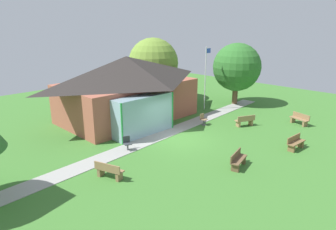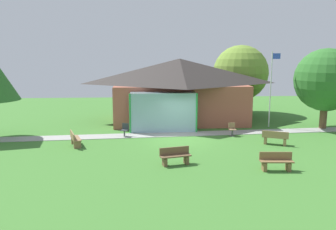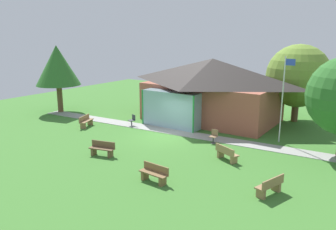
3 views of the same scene
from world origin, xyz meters
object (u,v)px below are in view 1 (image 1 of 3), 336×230
at_px(tree_east_hedge, 237,67).
at_px(bench_mid_right, 245,121).
at_px(bench_lawn_far_right, 300,119).
at_px(bench_mid_left, 109,171).
at_px(tree_behind_pavilion_right, 153,63).
at_px(bench_front_center, 238,160).
at_px(patio_chair_lawn_spare, 203,120).
at_px(patio_chair_west, 127,144).
at_px(flagpole, 206,76).
at_px(pavilion, 128,87).
at_px(bench_front_right, 295,143).

bearing_deg(tree_east_hedge, bench_mid_right, -140.59).
xyz_separation_m(bench_mid_right, bench_lawn_far_right, (3.27, -2.71, 0.00)).
height_order(bench_mid_left, tree_behind_pavilion_right, tree_behind_pavilion_right).
relative_size(bench_mid_right, bench_mid_left, 0.99).
height_order(bench_front_center, patio_chair_lawn_spare, patio_chair_lawn_spare).
bearing_deg(patio_chair_west, bench_lawn_far_right, 175.63).
relative_size(bench_front_center, tree_east_hedge, 0.27).
xyz_separation_m(bench_mid_left, tree_behind_pavilion_right, (12.65, 10.55, 3.25)).
bearing_deg(flagpole, patio_chair_lawn_spare, -142.98).
height_order(flagpole, tree_behind_pavilion_right, tree_behind_pavilion_right).
height_order(pavilion, tree_behind_pavilion_right, tree_behind_pavilion_right).
xyz_separation_m(bench_mid_right, tree_behind_pavilion_right, (0.91, 11.06, 3.25)).
bearing_deg(patio_chair_west, tree_behind_pavilion_right, -120.33).
xyz_separation_m(bench_front_center, tree_east_hedge, (11.37, 7.54, 3.09)).
relative_size(bench_front_center, patio_chair_lawn_spare, 1.82).
bearing_deg(bench_lawn_far_right, bench_mid_left, 95.78).
height_order(flagpole, tree_east_hedge, tree_east_hedge).
distance_m(bench_front_right, tree_behind_pavilion_right, 16.07).
xyz_separation_m(pavilion, bench_mid_right, (4.96, -7.64, -2.18)).
distance_m(bench_front_right, patio_chair_lawn_spare, 6.87).
distance_m(bench_mid_right, bench_lawn_far_right, 4.25).
xyz_separation_m(patio_chair_lawn_spare, tree_east_hedge, (7.12, 1.83, 3.08)).
bearing_deg(bench_front_center, patio_chair_lawn_spare, -140.48).
distance_m(bench_mid_left, patio_chair_west, 3.49).
bearing_deg(bench_front_center, bench_front_right, 151.92).
relative_size(pavilion, bench_mid_left, 7.05).
xyz_separation_m(flagpole, tree_behind_pavilion_right, (-0.57, 6.06, 0.61)).
xyz_separation_m(bench_lawn_far_right, bench_front_center, (-9.49, -0.59, 0.00)).
bearing_deg(pavilion, bench_front_right, -74.77).
distance_m(pavilion, bench_mid_right, 9.37).
xyz_separation_m(bench_lawn_far_right, tree_east_hedge, (1.88, 6.95, 3.09)).
height_order(bench_front_center, patio_chair_west, patio_chair_west).
height_order(pavilion, bench_mid_left, pavilion).
distance_m(flagpole, bench_front_right, 10.32).
bearing_deg(pavilion, tree_behind_pavilion_right, 30.20).
bearing_deg(patio_chair_west, tree_east_hedge, -154.32).
bearing_deg(tree_behind_pavilion_right, tree_east_hedge, -58.17).
bearing_deg(bench_front_center, patio_chair_west, -78.89).
bearing_deg(flagpole, bench_front_center, -132.85).
height_order(bench_lawn_far_right, patio_chair_west, patio_chair_west).
height_order(patio_chair_west, tree_behind_pavilion_right, tree_behind_pavilion_right).
bearing_deg(patio_chair_west, bench_front_center, 134.15).
bearing_deg(flagpole, bench_mid_left, -161.26).
relative_size(bench_lawn_far_right, bench_front_center, 1.00).
height_order(bench_front_center, bench_mid_left, same).
bearing_deg(flagpole, tree_behind_pavilion_right, 95.40).
distance_m(pavilion, bench_lawn_far_right, 13.41).
bearing_deg(bench_front_right, tree_behind_pavilion_right, -95.11).
relative_size(bench_mid_left, tree_behind_pavilion_right, 0.26).
relative_size(bench_lawn_far_right, tree_behind_pavilion_right, 0.26).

